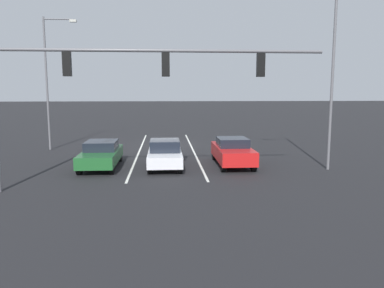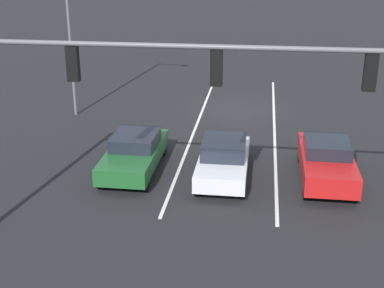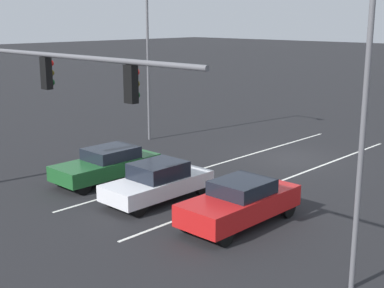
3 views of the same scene
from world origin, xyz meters
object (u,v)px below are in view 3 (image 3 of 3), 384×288
Objects in this scene: car_white_midlane_front at (158,182)px; car_darkgreen_rightlane_front at (107,164)px; traffic_signal_gantry at (11,82)px; street_lamp_left_shoulder at (357,85)px; street_lamp_right_shoulder at (151,47)px; car_red_leftlane_front at (240,202)px.

car_darkgreen_rightlane_front is (3.40, -0.25, -0.02)m from car_white_midlane_front.
traffic_signal_gantry is (-1.24, 4.70, 3.93)m from car_darkgreen_rightlane_front.
street_lamp_left_shoulder is (-10.42, -3.28, 0.51)m from traffic_signal_gantry.
car_darkgreen_rightlane_front is 8.97m from street_lamp_right_shoulder.
car_red_leftlane_front is at bearing -17.63° from street_lamp_left_shoulder.
car_darkgreen_rightlane_front is 0.34× the size of traffic_signal_gantry.
traffic_signal_gantry is at bearing 104.76° from car_darkgreen_rightlane_front.
car_darkgreen_rightlane_front is 6.25m from traffic_signal_gantry.
car_white_midlane_front is at bearing -115.90° from traffic_signal_gantry.
traffic_signal_gantry is at bearing 38.82° from car_red_leftlane_front.
car_darkgreen_rightlane_front is at bearing -6.96° from street_lamp_left_shoulder.
car_red_leftlane_front is 0.50× the size of street_lamp_left_shoulder.
street_lamp_left_shoulder is at bearing -162.55° from traffic_signal_gantry.
street_lamp_right_shoulder is 1.00× the size of street_lamp_left_shoulder.
car_red_leftlane_front is 6.49m from street_lamp_left_shoulder.
street_lamp_right_shoulder is 17.87m from street_lamp_left_shoulder.
car_darkgreen_rightlane_front is 0.51× the size of street_lamp_right_shoulder.
street_lamp_right_shoulder is at bearing -55.95° from car_darkgreen_rightlane_front.
car_red_leftlane_front is 8.48m from traffic_signal_gantry.
traffic_signal_gantry is at bearing 64.10° from car_white_midlane_front.
street_lamp_left_shoulder is (-11.66, 1.42, 4.44)m from car_darkgreen_rightlane_front.
street_lamp_right_shoulder reaches higher than car_white_midlane_front.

